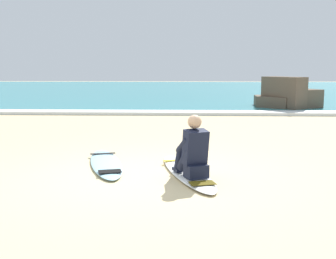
{
  "coord_description": "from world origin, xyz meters",
  "views": [
    {
      "loc": [
        0.66,
        -6.55,
        1.76
      ],
      "look_at": [
        0.36,
        1.42,
        0.55
      ],
      "focal_mm": 45.63,
      "sensor_mm": 36.0,
      "label": 1
    }
  ],
  "objects": [
    {
      "name": "surfboard_main",
      "position": [
        0.71,
        0.22,
        0.04
      ],
      "size": [
        1.17,
        2.6,
        0.08
      ],
      "color": "white",
      "rests_on": "ground"
    },
    {
      "name": "sea",
      "position": [
        0.0,
        22.46,
        0.05
      ],
      "size": [
        80.0,
        28.0,
        0.1
      ],
      "primitive_type": "cube",
      "color": "teal",
      "rests_on": "ground"
    },
    {
      "name": "ground_plane",
      "position": [
        0.0,
        0.0,
        0.0
      ],
      "size": [
        80.0,
        80.0,
        0.0
      ],
      "primitive_type": "plane",
      "color": "#CCB584"
    },
    {
      "name": "rock_outcrop_distant",
      "position": [
        4.68,
        10.55,
        0.45
      ],
      "size": [
        2.64,
        2.42,
        1.31
      ],
      "color": "brown",
      "rests_on": "ground"
    },
    {
      "name": "surfboard_spare_near",
      "position": [
        -0.73,
        0.79,
        0.04
      ],
      "size": [
        1.13,
        2.43,
        0.08
      ],
      "color": "#9ED1E5",
      "rests_on": "ground"
    },
    {
      "name": "surfer_seated",
      "position": [
        0.8,
        -0.16,
        0.44
      ],
      "size": [
        0.58,
        0.77,
        0.95
      ],
      "color": "black",
      "rests_on": "surfboard_main"
    },
    {
      "name": "breaking_foam",
      "position": [
        0.0,
        8.76,
        0.06
      ],
      "size": [
        80.0,
        0.9,
        0.11
      ],
      "primitive_type": "cube",
      "color": "white",
      "rests_on": "ground"
    }
  ]
}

